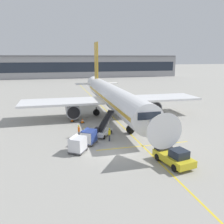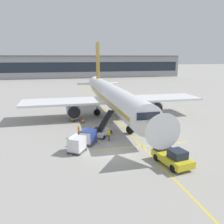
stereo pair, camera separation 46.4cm
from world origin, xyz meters
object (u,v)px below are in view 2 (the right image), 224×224
Objects in this scene: parked_airplane at (114,97)px; safety_cone_engine_keepout at (71,117)px; pushback_tug at (173,157)px; safety_cone_wingtip at (73,120)px; baggage_cart_second at (76,144)px; safety_cone_nose_mark at (83,121)px; ground_crew_marshaller at (109,133)px; ground_crew_by_loader at (79,130)px; belt_loader at (103,129)px; ground_crew_by_carts at (84,134)px; baggage_cart_lead at (88,136)px.

parked_airplane is 61.21× the size of safety_cone_engine_keepout.
pushback_tug is 20.75m from safety_cone_wingtip.
pushback_tug is at bearing -87.29° from parked_airplane.
safety_cone_engine_keepout is (0.32, 15.45, -0.66)m from baggage_cart_second.
safety_cone_engine_keepout is 0.96× the size of safety_cone_nose_mark.
baggage_cart_second is at bearing -117.93° from parked_airplane.
pushback_tug is 9.53m from ground_crew_marshaller.
safety_cone_engine_keepout is 2.15m from safety_cone_wingtip.
parked_airplane reaches higher than safety_cone_nose_mark.
baggage_cart_second reaches higher than pushback_tug.
baggage_cart_second is 5.09m from ground_crew_by_loader.
belt_loader reaches higher than baggage_cart_second.
ground_crew_by_carts is 8.84m from safety_cone_nose_mark.
ground_crew_by_loader is at bearing -100.86° from safety_cone_nose_mark.
safety_cone_nose_mark is at bearing 106.44° from belt_loader.
ground_crew_marshaller is at bearing -75.88° from safety_cone_nose_mark.
parked_airplane is 8.50× the size of belt_loader.
baggage_cart_lead is at bearing 54.54° from baggage_cart_second.
parked_airplane reaches higher than baggage_cart_lead.
parked_airplane is 14.16m from ground_crew_by_carts.
safety_cone_nose_mark is at bearing -151.42° from parked_airplane.
ground_crew_marshaller is 2.70× the size of safety_cone_wingtip.
ground_crew_by_carts is at bearing 131.80° from pushback_tug.
baggage_cart_lead is 1.56× the size of ground_crew_marshaller.
ground_crew_by_carts is 10.05m from safety_cone_wingtip.
belt_loader is at bearing 32.89° from ground_crew_by_carts.
ground_crew_by_loader reaches higher than safety_cone_wingtip.
safety_cone_wingtip is at bearing 94.27° from ground_crew_by_carts.
ground_crew_by_carts is (0.52, -1.73, 0.00)m from ground_crew_by_loader.
ground_crew_by_carts is at bearing 110.93° from baggage_cart_lead.
ground_crew_by_loader is at bearing 106.63° from ground_crew_by_carts.
pushback_tug reaches higher than ground_crew_marshaller.
safety_cone_nose_mark is at bearing 104.12° from ground_crew_marshaller.
safety_cone_nose_mark is at bearing -62.47° from safety_cone_engine_keepout.
ground_crew_marshaller is 2.40× the size of safety_cone_nose_mark.
safety_cone_engine_keepout is 1.08× the size of safety_cone_wingtip.
parked_airplane reaches higher than pushback_tug.
pushback_tug is at bearing -46.17° from baggage_cart_lead.
ground_crew_by_loader is 2.40× the size of safety_cone_nose_mark.
safety_cone_wingtip is (-1.13, 11.01, -0.69)m from baggage_cart_lead.
ground_crew_by_loader reaches higher than safety_cone_engine_keepout.
ground_crew_marshaller is 11.31m from safety_cone_wingtip.
parked_airplane is at bearing 15.24° from safety_cone_wingtip.
safety_cone_nose_mark reaches higher than safety_cone_engine_keepout.
safety_cone_wingtip is at bearing 91.59° from ground_crew_by_loader.
baggage_cart_lead is 1.56× the size of ground_crew_by_loader.
baggage_cart_second is (-8.16, -15.39, -2.55)m from parked_airplane.
belt_loader is at bearing 97.28° from ground_crew_marshaller.
ground_crew_marshaller is at bearing -82.72° from belt_loader.
pushback_tug is 2.70× the size of ground_crew_by_loader.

